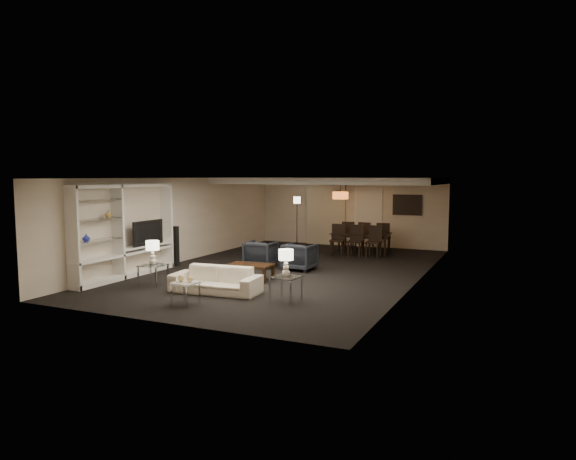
# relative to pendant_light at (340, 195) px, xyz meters

# --- Properties ---
(floor) EXTENTS (11.00, 11.00, 0.00)m
(floor) POSITION_rel_pendant_light_xyz_m (-0.30, -3.50, -1.92)
(floor) COLOR black
(floor) RESTS_ON ground
(ceiling) EXTENTS (7.00, 11.00, 0.02)m
(ceiling) POSITION_rel_pendant_light_xyz_m (-0.30, -3.50, 0.58)
(ceiling) COLOR silver
(ceiling) RESTS_ON ground
(wall_back) EXTENTS (7.00, 0.02, 2.50)m
(wall_back) POSITION_rel_pendant_light_xyz_m (-0.30, 2.00, -0.67)
(wall_back) COLOR beige
(wall_back) RESTS_ON ground
(wall_front) EXTENTS (7.00, 0.02, 2.50)m
(wall_front) POSITION_rel_pendant_light_xyz_m (-0.30, -9.00, -0.67)
(wall_front) COLOR beige
(wall_front) RESTS_ON ground
(wall_left) EXTENTS (0.02, 11.00, 2.50)m
(wall_left) POSITION_rel_pendant_light_xyz_m (-3.80, -3.50, -0.67)
(wall_left) COLOR beige
(wall_left) RESTS_ON ground
(wall_right) EXTENTS (0.02, 11.00, 2.50)m
(wall_right) POSITION_rel_pendant_light_xyz_m (3.20, -3.50, -0.67)
(wall_right) COLOR beige
(wall_right) RESTS_ON ground
(ceiling_soffit) EXTENTS (7.00, 4.00, 0.20)m
(ceiling_soffit) POSITION_rel_pendant_light_xyz_m (-0.30, 0.00, 0.48)
(ceiling_soffit) COLOR silver
(ceiling_soffit) RESTS_ON ceiling
(curtains) EXTENTS (1.50, 0.12, 2.40)m
(curtains) POSITION_rel_pendant_light_xyz_m (-1.20, 1.92, -0.72)
(curtains) COLOR beige
(curtains) RESTS_ON wall_back
(door) EXTENTS (0.90, 0.05, 2.10)m
(door) POSITION_rel_pendant_light_xyz_m (0.40, 1.97, -0.87)
(door) COLOR silver
(door) RESTS_ON wall_back
(painting) EXTENTS (0.95, 0.04, 0.65)m
(painting) POSITION_rel_pendant_light_xyz_m (1.80, 1.96, -0.37)
(painting) COLOR #142D38
(painting) RESTS_ON wall_back
(media_unit) EXTENTS (0.38, 3.40, 2.35)m
(media_unit) POSITION_rel_pendant_light_xyz_m (-3.61, -6.10, -0.74)
(media_unit) COLOR white
(media_unit) RESTS_ON wall_left
(pendant_light) EXTENTS (0.52, 0.52, 0.24)m
(pendant_light) POSITION_rel_pendant_light_xyz_m (0.00, 0.00, 0.00)
(pendant_light) COLOR #D8591E
(pendant_light) RESTS_ON ceiling_soffit
(sofa) EXTENTS (2.03, 0.93, 0.58)m
(sofa) POSITION_rel_pendant_light_xyz_m (-0.61, -6.65, -1.63)
(sofa) COLOR beige
(sofa) RESTS_ON floor
(coffee_table) EXTENTS (1.10, 0.67, 0.39)m
(coffee_table) POSITION_rel_pendant_light_xyz_m (-0.61, -5.05, -1.73)
(coffee_table) COLOR black
(coffee_table) RESTS_ON floor
(armchair_left) EXTENTS (0.83, 0.85, 0.73)m
(armchair_left) POSITION_rel_pendant_light_xyz_m (-1.21, -3.35, -1.55)
(armchair_left) COLOR black
(armchair_left) RESTS_ON floor
(armchair_right) EXTENTS (0.82, 0.85, 0.73)m
(armchair_right) POSITION_rel_pendant_light_xyz_m (-0.01, -3.35, -1.55)
(armchair_right) COLOR black
(armchair_right) RESTS_ON floor
(side_table_left) EXTENTS (0.58, 0.58, 0.51)m
(side_table_left) POSITION_rel_pendant_light_xyz_m (-2.31, -6.65, -1.67)
(side_table_left) COLOR white
(side_table_left) RESTS_ON floor
(side_table_right) EXTENTS (0.58, 0.58, 0.51)m
(side_table_right) POSITION_rel_pendant_light_xyz_m (1.09, -6.65, -1.67)
(side_table_right) COLOR white
(side_table_right) RESTS_ON floor
(table_lamp_left) EXTENTS (0.31, 0.31, 0.56)m
(table_lamp_left) POSITION_rel_pendant_light_xyz_m (-2.31, -6.65, -1.14)
(table_lamp_left) COLOR beige
(table_lamp_left) RESTS_ON side_table_left
(table_lamp_right) EXTENTS (0.33, 0.33, 0.56)m
(table_lamp_right) POSITION_rel_pendant_light_xyz_m (1.09, -6.65, -1.14)
(table_lamp_right) COLOR white
(table_lamp_right) RESTS_ON side_table_right
(marble_table) EXTENTS (0.48, 0.48, 0.45)m
(marble_table) POSITION_rel_pendant_light_xyz_m (-0.61, -7.75, -1.69)
(marble_table) COLOR white
(marble_table) RESTS_ON floor
(gold_gourd_a) EXTENTS (0.14, 0.14, 0.14)m
(gold_gourd_a) POSITION_rel_pendant_light_xyz_m (-0.71, -7.75, -1.40)
(gold_gourd_a) COLOR #EAC67B
(gold_gourd_a) RESTS_ON marble_table
(gold_gourd_b) EXTENTS (0.13, 0.13, 0.13)m
(gold_gourd_b) POSITION_rel_pendant_light_xyz_m (-0.51, -7.75, -1.41)
(gold_gourd_b) COLOR #F2CF80
(gold_gourd_b) RESTS_ON marble_table
(television) EXTENTS (1.12, 0.15, 0.65)m
(television) POSITION_rel_pendant_light_xyz_m (-3.58, -5.41, -0.85)
(television) COLOR black
(television) RESTS_ON media_unit
(vase_blue) EXTENTS (0.17, 0.17, 0.18)m
(vase_blue) POSITION_rel_pendant_light_xyz_m (-3.61, -7.37, -0.77)
(vase_blue) COLOR #2831AE
(vase_blue) RESTS_ON media_unit
(vase_amber) EXTENTS (0.15, 0.15, 0.16)m
(vase_amber) POSITION_rel_pendant_light_xyz_m (-3.61, -6.67, -0.28)
(vase_amber) COLOR #BC903E
(vase_amber) RESTS_ON media_unit
(floor_speaker) EXTENTS (0.15, 0.15, 1.13)m
(floor_speaker) POSITION_rel_pendant_light_xyz_m (-3.50, -4.18, -1.35)
(floor_speaker) COLOR black
(floor_speaker) RESTS_ON floor
(dining_table) EXTENTS (1.99, 1.23, 0.67)m
(dining_table) POSITION_rel_pendant_light_xyz_m (0.64, 0.28, -1.59)
(dining_table) COLOR black
(dining_table) RESTS_ON floor
(chair_nl) EXTENTS (0.52, 0.52, 0.99)m
(chair_nl) POSITION_rel_pendant_light_xyz_m (0.04, -0.37, -1.42)
(chair_nl) COLOR black
(chair_nl) RESTS_ON floor
(chair_nm) EXTENTS (0.48, 0.48, 0.99)m
(chair_nm) POSITION_rel_pendant_light_xyz_m (0.64, -0.37, -1.42)
(chair_nm) COLOR black
(chair_nm) RESTS_ON floor
(chair_nr) EXTENTS (0.47, 0.47, 0.99)m
(chair_nr) POSITION_rel_pendant_light_xyz_m (1.24, -0.37, -1.42)
(chair_nr) COLOR black
(chair_nr) RESTS_ON floor
(chair_fl) EXTENTS (0.48, 0.48, 0.99)m
(chair_fl) POSITION_rel_pendant_light_xyz_m (0.04, 0.93, -1.42)
(chair_fl) COLOR black
(chair_fl) RESTS_ON floor
(chair_fm) EXTENTS (0.51, 0.51, 0.99)m
(chair_fm) POSITION_rel_pendant_light_xyz_m (0.64, 0.93, -1.42)
(chair_fm) COLOR black
(chair_fm) RESTS_ON floor
(chair_fr) EXTENTS (0.51, 0.51, 0.99)m
(chair_fr) POSITION_rel_pendant_light_xyz_m (1.24, 0.93, -1.42)
(chair_fr) COLOR black
(chair_fr) RESTS_ON floor
(floor_lamp) EXTENTS (0.27, 0.27, 1.81)m
(floor_lamp) POSITION_rel_pendant_light_xyz_m (-1.96, 0.94, -1.01)
(floor_lamp) COLOR black
(floor_lamp) RESTS_ON floor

